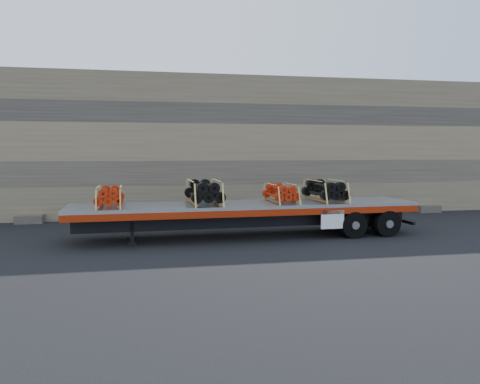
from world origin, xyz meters
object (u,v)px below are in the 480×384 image
object	(u,v)px
bundle_rear	(325,191)
bundle_front	(110,197)
bundle_midfront	(204,193)
bundle_midrear	(281,193)
trailer	(246,220)

from	to	relation	value
bundle_rear	bundle_front	bearing A→B (deg)	180.00
bundle_front	bundle_rear	bearing A→B (deg)	-0.00
bundle_front	bundle_rear	distance (m)	8.18
bundle_midfront	bundle_midrear	world-z (taller)	bundle_midfront
bundle_front	bundle_midfront	xyz separation A→B (m)	(3.37, 0.09, 0.08)
bundle_midfront	trailer	bearing A→B (deg)	0.00
bundle_midrear	bundle_front	bearing A→B (deg)	180.00
trailer	bundle_midfront	distance (m)	1.92
trailer	bundle_midfront	xyz separation A→B (m)	(-1.59, -0.04, 1.07)
bundle_midrear	bundle_rear	xyz separation A→B (m)	(1.81, 0.05, 0.06)
trailer	bundle_midrear	size ratio (longest dim) A/B	6.85
bundle_midrear	trailer	bearing A→B (deg)	-180.00
trailer	bundle_midrear	distance (m)	1.71
bundle_midfront	bundle_front	bearing A→B (deg)	180.00
bundle_front	bundle_rear	world-z (taller)	bundle_rear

